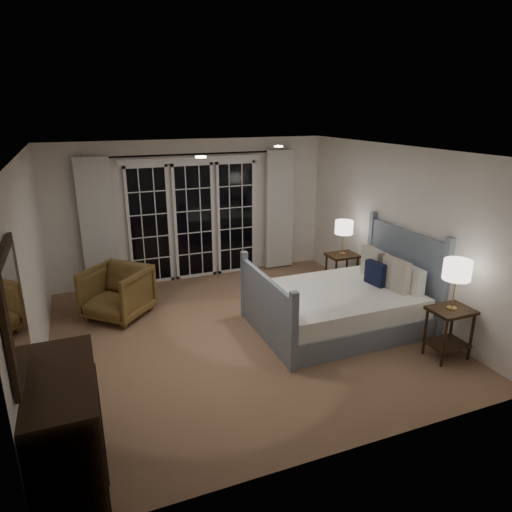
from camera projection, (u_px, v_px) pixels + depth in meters
name	position (u px, v px, depth m)	size (l,w,h in m)	color
floor	(242.00, 334.00, 6.37)	(5.00, 5.00, 0.00)	#876649
ceiling	(240.00, 151.00, 5.59)	(5.00, 5.00, 0.00)	silver
wall_left	(31.00, 273.00, 5.10)	(0.02, 5.00, 2.50)	white
wall_right	(396.00, 230.00, 6.86)	(0.02, 5.00, 2.50)	white
wall_back	(193.00, 210.00, 8.19)	(5.00, 0.02, 2.50)	white
wall_front	(344.00, 331.00, 3.77)	(5.00, 0.02, 2.50)	white
french_doors	(194.00, 220.00, 8.20)	(2.50, 0.04, 2.20)	black
curtain_rod	(192.00, 154.00, 7.79)	(0.03, 0.03, 3.50)	black
curtain_left	(98.00, 226.00, 7.53)	(0.55, 0.10, 2.25)	silver
curtain_right	(279.00, 210.00, 8.70)	(0.55, 0.10, 2.25)	silver
downlight_a	(279.00, 146.00, 6.41)	(0.12, 0.12, 0.01)	white
downlight_b	(201.00, 157.00, 5.03)	(0.12, 0.12, 0.01)	white
bed	(341.00, 304.00, 6.51)	(2.27, 1.63, 1.33)	gray
nightstand_left	(449.00, 325.00, 5.65)	(0.51, 0.41, 0.66)	black
nightstand_right	(342.00, 267.00, 7.78)	(0.50, 0.40, 0.65)	black
lamp_left	(457.00, 270.00, 5.43)	(0.33, 0.33, 0.63)	tan
lamp_right	(344.00, 228.00, 7.57)	(0.30, 0.30, 0.58)	tan
armchair	(117.00, 293.00, 6.79)	(0.83, 0.85, 0.77)	brown
dresser	(66.00, 424.00, 3.85)	(0.56, 1.32, 0.94)	black
mirror	(14.00, 311.00, 3.43)	(0.05, 0.85, 1.00)	black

